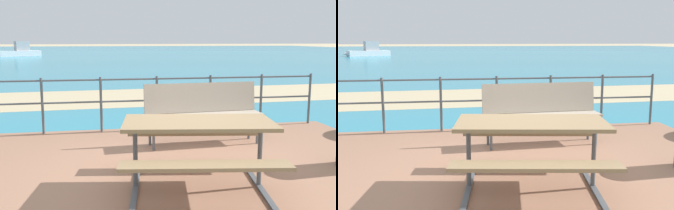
% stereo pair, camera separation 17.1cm
% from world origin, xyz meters
% --- Properties ---
extents(ground_plane, '(240.00, 240.00, 0.00)m').
position_xyz_m(ground_plane, '(0.00, 0.00, 0.00)').
color(ground_plane, tan).
extents(patio_paving, '(6.40, 5.20, 0.06)m').
position_xyz_m(patio_paving, '(0.00, 0.00, 0.03)').
color(patio_paving, '#996B51').
rests_on(patio_paving, ground).
extents(sea_water, '(90.00, 90.00, 0.01)m').
position_xyz_m(sea_water, '(0.00, 40.00, 0.01)').
color(sea_water, teal).
rests_on(sea_water, ground).
extents(beach_strip, '(54.10, 6.04, 0.01)m').
position_xyz_m(beach_strip, '(0.00, 6.79, 0.01)').
color(beach_strip, tan).
rests_on(beach_strip, ground).
extents(picnic_table, '(1.80, 1.77, 0.75)m').
position_xyz_m(picnic_table, '(0.04, -0.36, 0.64)').
color(picnic_table, '#8C704C').
rests_on(picnic_table, patio_paving).
extents(park_bench, '(1.82, 0.53, 0.94)m').
position_xyz_m(park_bench, '(0.56, 1.42, 0.63)').
color(park_bench, tan).
rests_on(park_bench, patio_paving).
extents(railing_fence, '(5.94, 0.04, 0.96)m').
position_xyz_m(railing_fence, '(0.00, 2.47, 0.66)').
color(railing_fence, '#4C5156').
rests_on(railing_fence, patio_paving).
extents(boat_mid, '(4.29, 2.99, 1.42)m').
position_xyz_m(boat_mid, '(-8.67, 35.14, 0.45)').
color(boat_mid, silver).
rests_on(boat_mid, sea_water).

